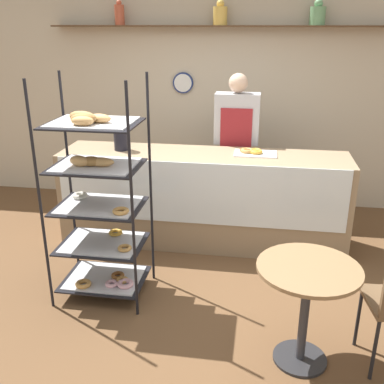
% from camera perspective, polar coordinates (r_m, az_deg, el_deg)
% --- Properties ---
extents(ground_plane, '(14.00, 14.00, 0.00)m').
position_cam_1_polar(ground_plane, '(3.82, -0.90, -13.26)').
color(ground_plane, brown).
extents(back_wall, '(10.00, 0.30, 2.70)m').
position_cam_1_polar(back_wall, '(5.51, 3.24, 12.62)').
color(back_wall, beige).
rests_on(back_wall, ground_plane).
extents(display_counter, '(2.83, 0.64, 0.94)m').
position_cam_1_polar(display_counter, '(4.54, 1.37, -0.81)').
color(display_counter, '#937A5B').
rests_on(display_counter, ground_plane).
extents(pastry_rack, '(0.72, 0.56, 1.79)m').
position_cam_1_polar(pastry_rack, '(3.57, -11.78, -0.86)').
color(pastry_rack, black).
rests_on(pastry_rack, ground_plane).
extents(person_worker, '(0.47, 0.23, 1.66)m').
position_cam_1_polar(person_worker, '(4.87, 5.62, 5.89)').
color(person_worker, '#282833').
rests_on(person_worker, ground_plane).
extents(cafe_table, '(0.65, 0.65, 0.72)m').
position_cam_1_polar(cafe_table, '(3.01, 14.35, -12.16)').
color(cafe_table, '#262628').
rests_on(cafe_table, ground_plane).
extents(coffee_carafe, '(0.14, 0.14, 0.32)m').
position_cam_1_polar(coffee_carafe, '(4.55, -9.05, 7.18)').
color(coffee_carafe, black).
rests_on(coffee_carafe, display_counter).
extents(donut_tray_counter, '(0.41, 0.26, 0.05)m').
position_cam_1_polar(donut_tray_counter, '(4.42, 7.72, 5.07)').
color(donut_tray_counter, white).
rests_on(donut_tray_counter, display_counter).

